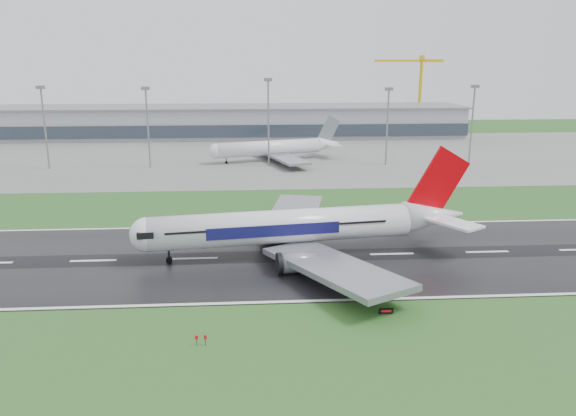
{
  "coord_description": "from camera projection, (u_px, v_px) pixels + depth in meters",
  "views": [
    {
      "loc": [
        11.67,
        -105.7,
        38.38
      ],
      "look_at": [
        19.45,
        12.0,
        7.0
      ],
      "focal_mm": 34.64,
      "sensor_mm": 36.0,
      "label": 1
    }
  ],
  "objects": [
    {
      "name": "floodmast_5",
      "position": [
        472.0,
        126.0,
        209.86
      ],
      "size": [
        0.64,
        0.64,
        28.53
      ],
      "primitive_type": "cylinder",
      "color": "gray",
      "rests_on": "ground"
    },
    {
      "name": "floodmast_1",
      "position": [
        45.0,
        130.0,
        199.82
      ],
      "size": [
        0.64,
        0.64,
        28.65
      ],
      "primitive_type": "cylinder",
      "color": "gray",
      "rests_on": "ground"
    },
    {
      "name": "main_airliner",
      "position": [
        306.0,
        205.0,
        111.3
      ],
      "size": [
        77.33,
        74.52,
        20.37
      ],
      "primitive_type": null,
      "rotation": [
        0.0,
        0.0,
        0.14
      ],
      "color": "silver",
      "rests_on": "runway"
    },
    {
      "name": "floodmast_2",
      "position": [
        148.0,
        129.0,
        202.21
      ],
      "size": [
        0.64,
        0.64,
        28.19
      ],
      "primitive_type": "cylinder",
      "color": "gray",
      "rests_on": "ground"
    },
    {
      "name": "parked_airliner",
      "position": [
        274.0,
        140.0,
        218.01
      ],
      "size": [
        68.79,
        66.29,
        16.34
      ],
      "primitive_type": null,
      "rotation": [
        0.0,
        0.0,
        0.31
      ],
      "color": "silver",
      "rests_on": "apron"
    },
    {
      "name": "runway_sign",
      "position": [
        386.0,
        311.0,
        86.61
      ],
      "size": [
        2.3,
        0.79,
        1.04
      ],
      "primitive_type": null,
      "rotation": [
        0.0,
        0.0,
        0.23
      ],
      "color": "black",
      "rests_on": "ground"
    },
    {
      "name": "terminal",
      "position": [
        229.0,
        122.0,
        287.52
      ],
      "size": [
        240.0,
        36.0,
        15.0
      ],
      "primitive_type": "cube",
      "color": "#93979E",
      "rests_on": "ground"
    },
    {
      "name": "apron",
      "position": [
        224.0,
        156.0,
        231.58
      ],
      "size": [
        400.0,
        130.0,
        0.08
      ],
      "primitive_type": "cube",
      "color": "slate",
      "rests_on": "ground"
    },
    {
      "name": "floodmast_3",
      "position": [
        268.0,
        125.0,
        204.63
      ],
      "size": [
        0.64,
        0.64,
        31.12
      ],
      "primitive_type": "cylinder",
      "color": "gray",
      "rests_on": "ground"
    },
    {
      "name": "ground",
      "position": [
        195.0,
        259.0,
        111.05
      ],
      "size": [
        520.0,
        520.0,
        0.0
      ],
      "primitive_type": "plane",
      "color": "#24511E",
      "rests_on": "ground"
    },
    {
      "name": "runway",
      "position": [
        195.0,
        259.0,
        111.04
      ],
      "size": [
        400.0,
        45.0,
        0.1
      ],
      "primitive_type": "cube",
      "color": "black",
      "rests_on": "ground"
    },
    {
      "name": "tower_crane",
      "position": [
        420.0,
        94.0,
        305.26
      ],
      "size": [
        40.87,
        12.65,
        41.35
      ],
      "primitive_type": null,
      "rotation": [
        0.0,
        0.0,
        0.25
      ],
      "color": "gold",
      "rests_on": "ground"
    },
    {
      "name": "floodmast_4",
      "position": [
        387.0,
        128.0,
        207.91
      ],
      "size": [
        0.64,
        0.64,
        27.67
      ],
      "primitive_type": "cylinder",
      "color": "gray",
      "rests_on": "ground"
    }
  ]
}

